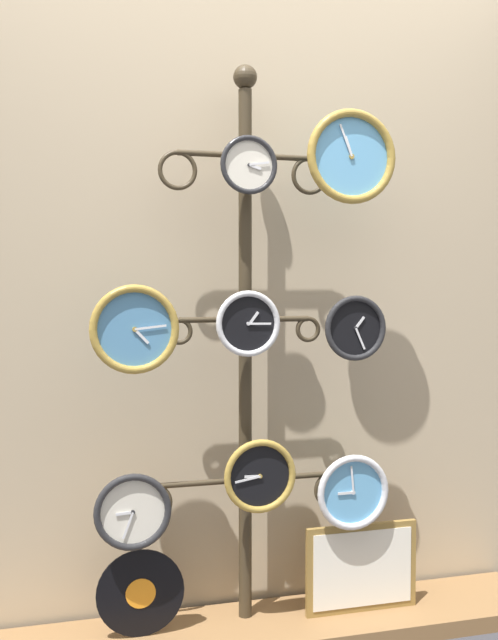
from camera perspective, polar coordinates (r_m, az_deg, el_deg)
shop_wall at (r=2.76m, az=-1.17°, el=6.16°), size 4.40×0.04×2.80m
low_shelf at (r=2.81m, az=0.06°, el=-22.65°), size 2.20×0.36×0.06m
display_stand at (r=2.63m, az=-0.29°, el=-6.52°), size 0.78×0.33×1.99m
clock_top_center at (r=2.54m, az=-0.04°, el=11.72°), size 0.20×0.04×0.20m
clock_top_right at (r=2.66m, az=7.79°, el=12.23°), size 0.33×0.04×0.33m
clock_middle_left at (r=2.43m, az=-8.72°, el=-0.70°), size 0.29×0.04×0.29m
clock_middle_center at (r=2.50m, az=-0.09°, el=-0.28°), size 0.22×0.04×0.22m
clock_middle_right at (r=2.65m, az=8.07°, el=-0.62°), size 0.23×0.04×0.23m
clock_bottom_left at (r=2.53m, az=-8.86°, el=-14.23°), size 0.25×0.04×0.25m
clock_bottom_center at (r=2.58m, az=0.82°, el=-11.78°), size 0.25×0.04×0.25m
clock_bottom_right at (r=2.71m, az=7.89°, el=-12.85°), size 0.27×0.04×0.27m
vinyl_record at (r=2.67m, az=-8.26°, el=-19.90°), size 0.29×0.01×0.29m
picture_frame at (r=2.85m, az=8.59°, el=-18.16°), size 0.42×0.02×0.32m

